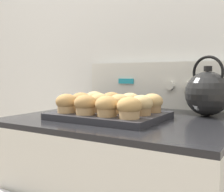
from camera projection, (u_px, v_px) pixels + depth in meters
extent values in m
cube|color=silver|center=(166.00, 52.00, 1.35)|extent=(8.00, 0.05, 2.40)
cube|color=black|center=(130.00, 118.00, 1.06)|extent=(0.77, 0.68, 0.02)
cube|color=silver|center=(161.00, 85.00, 1.31)|extent=(0.76, 0.05, 0.21)
cube|color=teal|center=(126.00, 81.00, 1.37)|extent=(0.08, 0.01, 0.02)
cylinder|color=silver|center=(170.00, 86.00, 1.25)|extent=(0.04, 0.02, 0.04)
cylinder|color=silver|center=(187.00, 86.00, 1.22)|extent=(0.04, 0.02, 0.04)
cylinder|color=silver|center=(205.00, 86.00, 1.18)|extent=(0.04, 0.02, 0.04)
cylinder|color=silver|center=(224.00, 87.00, 1.14)|extent=(0.04, 0.02, 0.04)
cube|color=#28282D|center=(109.00, 116.00, 0.99)|extent=(0.37, 0.29, 0.02)
cylinder|color=tan|center=(67.00, 108.00, 0.98)|extent=(0.06, 0.06, 0.03)
ellipsoid|color=#B2844C|center=(67.00, 102.00, 0.98)|extent=(0.08, 0.08, 0.05)
cylinder|color=tan|center=(85.00, 110.00, 0.94)|extent=(0.06, 0.06, 0.03)
ellipsoid|color=#B2844C|center=(85.00, 103.00, 0.94)|extent=(0.08, 0.08, 0.05)
cylinder|color=tan|center=(107.00, 112.00, 0.90)|extent=(0.06, 0.06, 0.03)
ellipsoid|color=tan|center=(107.00, 104.00, 0.89)|extent=(0.08, 0.08, 0.05)
cylinder|color=tan|center=(129.00, 114.00, 0.85)|extent=(0.06, 0.06, 0.03)
ellipsoid|color=tan|center=(129.00, 106.00, 0.85)|extent=(0.08, 0.08, 0.05)
cylinder|color=olive|center=(81.00, 106.00, 1.06)|extent=(0.06, 0.06, 0.03)
ellipsoid|color=#B2844C|center=(81.00, 100.00, 1.05)|extent=(0.08, 0.08, 0.05)
cylinder|color=tan|center=(100.00, 108.00, 1.01)|extent=(0.06, 0.06, 0.03)
ellipsoid|color=tan|center=(100.00, 101.00, 1.01)|extent=(0.08, 0.08, 0.05)
cylinder|color=tan|center=(119.00, 109.00, 0.97)|extent=(0.06, 0.06, 0.03)
ellipsoid|color=tan|center=(119.00, 102.00, 0.97)|extent=(0.08, 0.08, 0.05)
cylinder|color=#A37A4C|center=(141.00, 111.00, 0.93)|extent=(0.06, 0.06, 0.03)
ellipsoid|color=tan|center=(141.00, 103.00, 0.92)|extent=(0.08, 0.08, 0.05)
cylinder|color=tan|center=(95.00, 104.00, 1.12)|extent=(0.06, 0.06, 0.03)
ellipsoid|color=tan|center=(95.00, 98.00, 1.12)|extent=(0.08, 0.08, 0.05)
cylinder|color=olive|center=(112.00, 105.00, 1.08)|extent=(0.06, 0.06, 0.03)
ellipsoid|color=#B2844C|center=(112.00, 99.00, 1.08)|extent=(0.08, 0.08, 0.05)
cylinder|color=#A37A4C|center=(130.00, 107.00, 1.04)|extent=(0.06, 0.06, 0.03)
ellipsoid|color=tan|center=(130.00, 100.00, 1.04)|extent=(0.08, 0.08, 0.05)
cylinder|color=#A37A4C|center=(152.00, 108.00, 1.00)|extent=(0.06, 0.06, 0.03)
ellipsoid|color=tan|center=(152.00, 101.00, 0.99)|extent=(0.08, 0.08, 0.05)
sphere|color=black|center=(207.00, 94.00, 1.06)|extent=(0.17, 0.17, 0.17)
cylinder|color=black|center=(208.00, 69.00, 1.05)|extent=(0.03, 0.03, 0.02)
torus|color=black|center=(208.00, 72.00, 1.05)|extent=(0.13, 0.05, 0.13)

